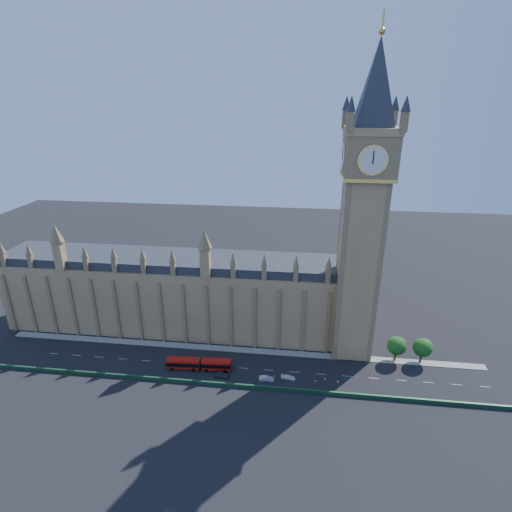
# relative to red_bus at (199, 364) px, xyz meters

# --- Properties ---
(ground) EXTENTS (400.00, 400.00, 0.00)m
(ground) POSITION_rel_red_bus_xyz_m (9.82, 2.05, -1.80)
(ground) COLOR black
(ground) RESTS_ON ground
(palace_westminster) EXTENTS (120.00, 20.00, 28.00)m
(palace_westminster) POSITION_rel_red_bus_xyz_m (-15.18, 24.05, 12.06)
(palace_westminster) COLOR #A47C4F
(palace_westminster) RESTS_ON ground
(elizabeth_tower) EXTENTS (20.59, 20.59, 105.00)m
(elizabeth_tower) POSITION_rel_red_bus_xyz_m (47.82, 16.04, 52.75)
(elizabeth_tower) COLOR #A47C4F
(elizabeth_tower) RESTS_ON ground
(bridge_parapet) EXTENTS (160.00, 0.60, 1.20)m
(bridge_parapet) POSITION_rel_red_bus_xyz_m (9.82, -6.95, -1.20)
(bridge_parapet) COLOR #1E4C2D
(bridge_parapet) RESTS_ON ground
(kerb_north) EXTENTS (160.00, 3.00, 0.16)m
(kerb_north) POSITION_rel_red_bus_xyz_m (9.82, 11.55, -1.72)
(kerb_north) COLOR gray
(kerb_north) RESTS_ON ground
(tree_east_near) EXTENTS (6.00, 6.00, 8.50)m
(tree_east_near) POSITION_rel_red_bus_xyz_m (62.04, 12.13, 3.84)
(tree_east_near) COLOR #382619
(tree_east_near) RESTS_ON ground
(tree_east_far) EXTENTS (6.00, 6.00, 8.50)m
(tree_east_far) POSITION_rel_red_bus_xyz_m (70.04, 12.13, 3.84)
(tree_east_far) COLOR #382619
(tree_east_far) RESTS_ON ground
(red_bus) EXTENTS (20.29, 4.22, 3.43)m
(red_bus) POSITION_rel_red_bus_xyz_m (0.00, 0.00, 0.00)
(red_bus) COLOR red
(red_bus) RESTS_ON ground
(car_grey) EXTENTS (4.67, 2.01, 1.57)m
(car_grey) POSITION_rel_red_bus_xyz_m (7.82, -2.93, -1.02)
(car_grey) COLOR #3A3D41
(car_grey) RESTS_ON ground
(car_silver) EXTENTS (4.61, 1.77, 1.50)m
(car_silver) POSITION_rel_red_bus_xyz_m (21.53, -2.97, -1.06)
(car_silver) COLOR #B6B9BF
(car_silver) RESTS_ON ground
(car_white) EXTENTS (4.54, 2.24, 1.27)m
(car_white) POSITION_rel_red_bus_xyz_m (27.97, -1.52, -1.17)
(car_white) COLOR white
(car_white) RESTS_ON ground
(cone_a) EXTENTS (0.45, 0.45, 0.62)m
(cone_a) POSITION_rel_red_bus_xyz_m (23.82, -1.08, -1.50)
(cone_a) COLOR black
(cone_a) RESTS_ON ground
(cone_b) EXTENTS (0.59, 0.59, 0.75)m
(cone_b) POSITION_rel_red_bus_xyz_m (39.01, -0.63, -1.43)
(cone_b) COLOR black
(cone_b) RESTS_ON ground
(cone_c) EXTENTS (0.47, 0.47, 0.73)m
(cone_c) POSITION_rel_red_bus_xyz_m (36.12, -1.83, -1.44)
(cone_c) COLOR black
(cone_c) RESTS_ON ground
(cone_d) EXTENTS (0.65, 0.65, 0.80)m
(cone_d) POSITION_rel_red_bus_xyz_m (42.82, -1.33, -1.41)
(cone_d) COLOR black
(cone_d) RESTS_ON ground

